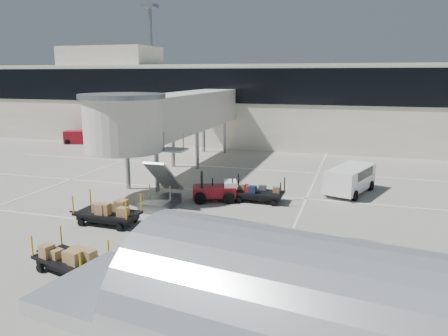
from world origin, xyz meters
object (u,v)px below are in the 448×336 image
Objects in this scene: ground_worker at (127,270)px; belt_loader at (82,137)px; suitcase_cart at (259,193)px; box_cart_near at (71,259)px; minivan at (351,177)px; baggage_tug at (216,191)px; box_cart_far at (110,213)px.

belt_loader is at bearing 105.18° from ground_worker.
box_cart_near is at bearing -112.18° from suitcase_cart.
belt_loader is at bearing 139.87° from box_cart_near.
ground_worker is 0.45× the size of belt_loader.
belt_loader is (-27.14, 11.67, -0.29)m from minivan.
baggage_tug is 2.50m from suitcase_cart.
ground_worker is at bearing -94.66° from minivan.
suitcase_cart is 2.03× the size of ground_worker.
box_cart_near is 17.24m from minivan.
baggage_tug reaches higher than minivan.
suitcase_cart is 6.04m from minivan.
ground_worker is (-1.79, -11.73, 0.38)m from suitcase_cart.
box_cart_near is (-4.56, -10.90, 0.03)m from suitcase_cart.
baggage_tug is 11.19m from ground_worker.
suitcase_cart is at bearing -6.70° from baggage_tug.
suitcase_cart is at bearing 83.05° from box_cart_near.
belt_loader is at bearing 146.18° from suitcase_cart.
ground_worker is (4.21, -5.81, 0.29)m from box_cart_far.
ground_worker is at bearing -68.10° from belt_loader.
box_cart_far is 2.17× the size of ground_worker.
suitcase_cart is at bearing -125.28° from minivan.
minivan is (10.89, 9.44, 0.39)m from box_cart_far.
suitcase_cart is 0.90× the size of belt_loader.
suitcase_cart reaches higher than box_cart_near.
minivan is (7.32, 4.07, 0.37)m from baggage_tug.
box_cart_far reaches higher than suitcase_cart.
minivan is (6.68, 15.24, 0.10)m from ground_worker.
minivan is at bearing 36.24° from suitcase_cart.
suitcase_cart is 8.43m from box_cart_far.
baggage_tug is 0.73× the size of box_cart_far.
box_cart_near is 0.93× the size of box_cart_far.
suitcase_cart is at bearing -49.66° from belt_loader.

